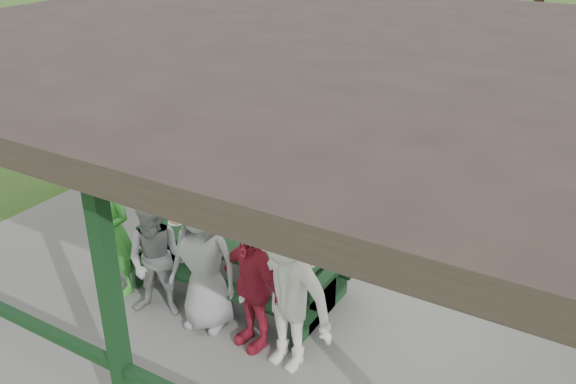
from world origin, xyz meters
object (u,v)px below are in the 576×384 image
Objects in this scene: contestant_white_fedora at (285,293)px; contestant_green at (114,230)px; picnic_table_far at (316,203)px; spectator_lblue at (343,167)px; picnic_table_near at (238,260)px; spectator_grey at (446,192)px; farm_trailer at (387,81)px; spectator_blue at (301,140)px; contestant_grey_mid at (204,262)px; contestant_grey_left at (157,260)px; contestant_red at (252,285)px.

contestant_green is at bearing -176.32° from contestant_white_fedora.
spectator_lblue reaches higher than picnic_table_far.
picnic_table_near is 1.99× the size of spectator_grey.
contestant_green is at bearing 30.00° from spectator_grey.
farm_trailer is at bearing -78.90° from spectator_grey.
contestant_green is at bearing -117.97° from picnic_table_far.
farm_trailer is at bearing -78.57° from spectator_blue.
contestant_green reaches higher than contestant_grey_mid.
spectator_grey is (1.76, 3.71, -0.17)m from contestant_grey_mid.
contestant_white_fedora is at bearing -67.75° from picnic_table_far.
contestant_grey_mid is at bearing 45.50° from spectator_grey.
contestant_grey_left is 0.37× the size of farm_trailer.
contestant_green is 1.46m from contestant_grey_mid.
picnic_table_near is 3.47m from spectator_grey.
picnic_table_far is 2.99m from contestant_grey_left.
spectator_blue is (0.42, 4.16, -0.03)m from contestant_green.
spectator_grey is (1.75, 0.01, -0.04)m from spectator_lblue.
contestant_red is (1.32, 0.11, 0.03)m from contestant_grey_left.
contestant_white_fedora reaches higher than picnic_table_far.
spectator_grey is 0.34× the size of farm_trailer.
contestant_grey_mid is 0.42× the size of farm_trailer.
picnic_table_near is at bearing -92.35° from picnic_table_far.
spectator_lblue is 1.05× the size of spectator_grey.
spectator_grey is at bearing 176.99° from spectator_blue.
picnic_table_near is 1.82× the size of contestant_grey_left.
spectator_blue is at bearing 124.22° from contestant_white_fedora.
contestant_grey_mid reaches higher than picnic_table_far.
contestant_grey_left is at bearing -85.24° from farm_trailer.
contestant_grey_left is 0.65m from contestant_grey_mid.
spectator_grey reaches higher than picnic_table_near.
picnic_table_far is at bearing -77.47° from farm_trailer.
contestant_grey_left is 4.30m from spectator_blue.
picnic_table_far is at bearing 87.65° from picnic_table_near.
picnic_table_far is 1.41× the size of contestant_grey_mid.
picnic_table_near is 1.14m from contestant_red.
contestant_white_fedora is at bearing -74.64° from farm_trailer.
picnic_table_far is 2.00m from spectator_grey.
contestant_white_fedora is at bearing 123.56° from spectator_blue.
contestant_green is 1.11× the size of contestant_red.
spectator_blue is (-1.06, 1.38, 0.40)m from picnic_table_far.
picnic_table_far is 1.53× the size of contestant_red.
picnic_table_near is 1.13× the size of picnic_table_far.
spectator_lblue is (-0.68, 3.72, -0.07)m from contestant_red.
spectator_blue is (-1.05, 0.45, 0.13)m from spectator_lblue.
spectator_lblue is 0.86× the size of spectator_blue.
spectator_blue reaches higher than spectator_lblue.
contestant_white_fedora reaches higher than contestant_grey_left.
spectator_grey is (2.80, -0.44, -0.16)m from spectator_blue.
picnic_table_near is 1.89× the size of spectator_lblue.
spectator_blue is (-1.73, 4.17, 0.06)m from contestant_red.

